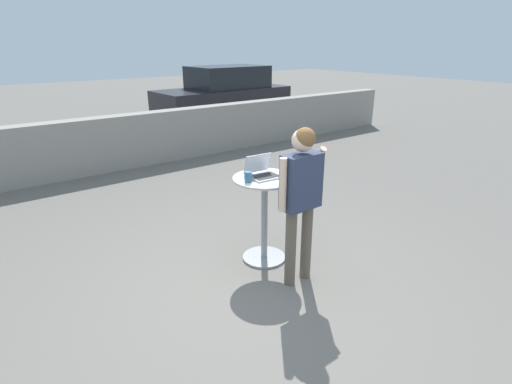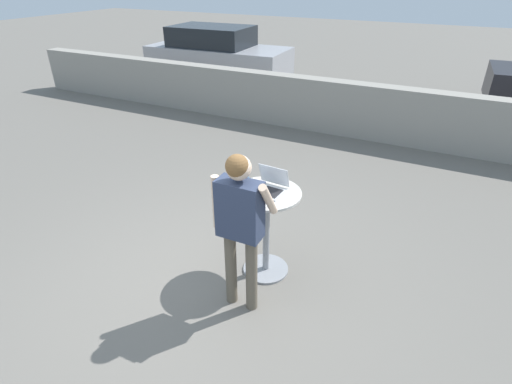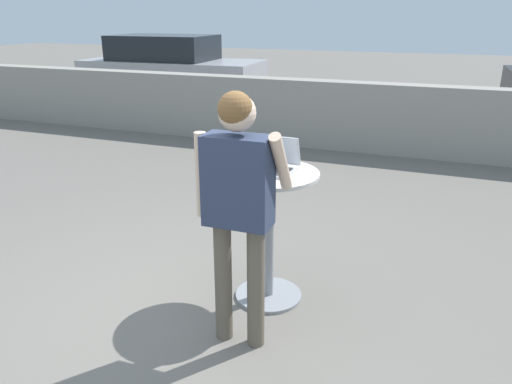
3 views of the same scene
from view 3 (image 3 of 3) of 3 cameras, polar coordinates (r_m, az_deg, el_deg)
The scene contains 7 objects.
ground_plane at distance 3.57m, azimuth -9.67°, elevation -14.65°, with size 50.00×50.00×0.00m, color slate.
pavement_kerb at distance 7.82m, azimuth 9.04°, elevation 8.68°, with size 15.83×0.35×1.03m.
cafe_table at distance 3.54m, azimuth 1.52°, elevation -3.37°, with size 0.69×0.69×0.98m.
laptop at distance 3.43m, azimuth 1.88°, elevation 3.28°, with size 0.34×0.33×0.23m.
coffee_mug at distance 3.46m, azimuth -2.01°, elevation 3.51°, with size 0.11×0.07×0.11m.
standing_person at distance 2.90m, azimuth -2.07°, elevation -0.13°, with size 0.54×0.36×1.61m.
parked_car_near_street at distance 11.55m, azimuth -9.69°, elevation 13.55°, with size 3.98×1.89×1.53m.
Camera 3 is at (1.58, -2.49, 2.01)m, focal length 35.00 mm.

